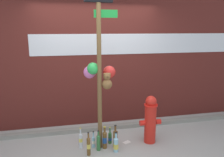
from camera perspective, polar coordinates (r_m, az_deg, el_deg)
name	(u,v)px	position (r m, az deg, el deg)	size (l,w,h in m)	color
ground_plane	(109,155)	(3.89, -0.79, -18.68)	(14.00, 14.00, 0.00)	#9E9B93
building_wall	(95,35)	(4.73, -4.37, 10.79)	(10.00, 0.21, 3.75)	#561E19
curb_strip	(99,128)	(4.70, -3.19, -12.33)	(8.00, 0.12, 0.08)	gray
memorial_post	(99,56)	(3.67, -3.18, 5.69)	(0.54, 0.33, 2.76)	brown
fire_hydrant	(150,119)	(4.14, 9.63, -10.03)	(0.39, 0.24, 0.87)	red
bottle_0	(105,139)	(4.00, -1.85, -15.03)	(0.08, 0.08, 0.40)	brown
bottle_1	(81,140)	(4.05, -7.89, -15.10)	(0.06, 0.06, 0.37)	silver
bottle_2	(89,146)	(3.82, -5.91, -16.46)	(0.06, 0.06, 0.40)	brown
bottle_3	(115,138)	(4.02, 0.84, -14.75)	(0.08, 0.08, 0.41)	brown
bottle_4	(94,141)	(4.07, -4.68, -15.46)	(0.06, 0.06, 0.29)	#93CCE0
bottle_5	(116,144)	(3.92, 1.00, -16.22)	(0.08, 0.08, 0.35)	#93CCE0
bottle_6	(110,137)	(4.18, -0.51, -14.62)	(0.07, 0.07, 0.31)	#337038
bottle_7	(98,142)	(3.95, -3.44, -15.67)	(0.06, 0.06, 0.36)	#337038
litter_0	(127,142)	(4.26, 3.74, -15.68)	(0.13, 0.09, 0.01)	silver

